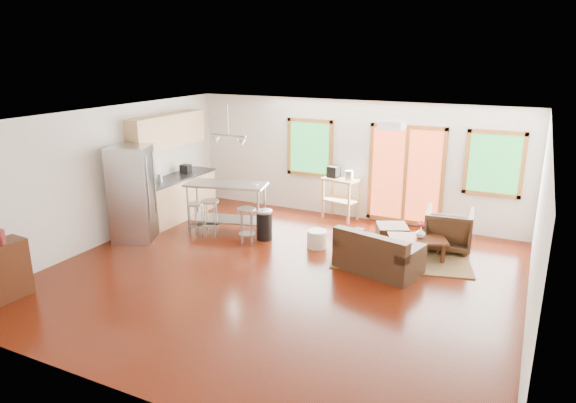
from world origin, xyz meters
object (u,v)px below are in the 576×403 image
at_px(island, 226,199).
at_px(kitchen_cart, 340,184).
at_px(coffee_table, 417,241).
at_px(ottoman, 392,235).
at_px(refrigerator, 133,194).
at_px(armchair, 449,227).
at_px(rug, 400,253).
at_px(loveseat, 377,255).

relative_size(island, kitchen_cart, 1.48).
xyz_separation_m(coffee_table, kitchen_cart, (-2.06, 1.53, 0.46)).
distance_m(ottoman, refrigerator, 5.09).
height_order(armchair, ottoman, armchair).
bearing_deg(kitchen_cart, ottoman, -34.43).
bearing_deg(refrigerator, kitchen_cart, 18.61).
relative_size(armchair, refrigerator, 0.46).
bearing_deg(island, rug, 6.12).
xyz_separation_m(rug, refrigerator, (-4.91, -1.54, 0.92)).
xyz_separation_m(loveseat, ottoman, (-0.11, 1.38, -0.10)).
relative_size(rug, island, 1.39).
distance_m(island, kitchen_cart, 2.54).
xyz_separation_m(loveseat, coffee_table, (0.48, 0.85, 0.05)).
distance_m(rug, island, 3.61).
height_order(coffee_table, island, island).
bearing_deg(ottoman, refrigerator, -156.97).
distance_m(armchair, refrigerator, 6.07).
bearing_deg(refrigerator, armchair, -3.50).
xyz_separation_m(coffee_table, ottoman, (-0.59, 0.53, -0.15)).
distance_m(rug, loveseat, 1.00).
bearing_deg(armchair, refrigerator, 14.99).
relative_size(armchair, island, 0.50).
xyz_separation_m(loveseat, armchair, (0.90, 1.58, 0.14)).
relative_size(loveseat, island, 0.88).
distance_m(coffee_table, ottoman, 0.81).
distance_m(rug, kitchen_cart, 2.39).
xyz_separation_m(island, kitchen_cart, (1.78, 1.81, 0.09)).
bearing_deg(rug, refrigerator, -162.55).
bearing_deg(ottoman, island, -166.08).
relative_size(loveseat, coffee_table, 1.33).
bearing_deg(coffee_table, island, -175.88).
distance_m(ottoman, kitchen_cart, 1.88).
relative_size(coffee_table, ottoman, 2.03).
xyz_separation_m(rug, loveseat, (-0.16, -0.95, 0.28)).
distance_m(armchair, island, 4.38).
xyz_separation_m(ottoman, kitchen_cart, (-1.46, 1.00, 0.61)).
height_order(loveseat, coffee_table, loveseat).
relative_size(ottoman, refrigerator, 0.30).
relative_size(armchair, ottoman, 1.53).
distance_m(rug, coffee_table, 0.47).
xyz_separation_m(rug, armchair, (0.74, 0.63, 0.42)).
xyz_separation_m(loveseat, island, (-3.36, 0.57, 0.42)).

